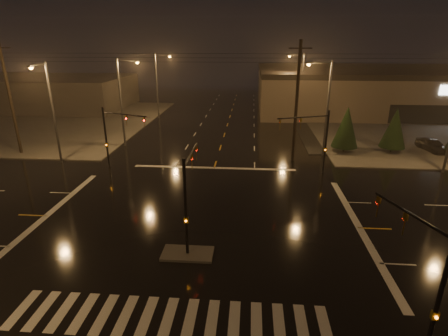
% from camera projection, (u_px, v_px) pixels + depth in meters
% --- Properties ---
extents(ground, '(140.00, 140.00, 0.00)m').
position_uv_depth(ground, '(198.00, 222.00, 24.31)').
color(ground, black).
rests_on(ground, ground).
extents(sidewalk_ne, '(36.00, 36.00, 0.12)m').
position_uv_depth(sidewalk_ne, '(435.00, 128.00, 50.18)').
color(sidewalk_ne, '#43403C').
rests_on(sidewalk_ne, ground).
extents(sidewalk_nw, '(36.00, 36.00, 0.12)m').
position_uv_depth(sidewalk_nw, '(36.00, 121.00, 54.59)').
color(sidewalk_nw, '#43403C').
rests_on(sidewalk_nw, ground).
extents(median_island, '(3.00, 1.60, 0.15)m').
position_uv_depth(median_island, '(188.00, 254.00, 20.54)').
color(median_island, '#43403C').
rests_on(median_island, ground).
extents(crosswalk, '(15.00, 2.60, 0.01)m').
position_uv_depth(crosswalk, '(168.00, 318.00, 15.88)').
color(crosswalk, beige).
rests_on(crosswalk, ground).
extents(stop_bar_far, '(16.00, 0.50, 0.01)m').
position_uv_depth(stop_bar_far, '(214.00, 168.00, 34.61)').
color(stop_bar_far, beige).
rests_on(stop_bar_far, ground).
extents(retail_building, '(60.20, 28.30, 7.20)m').
position_uv_depth(retail_building, '(425.00, 88.00, 63.49)').
color(retail_building, '#6A5E4C').
rests_on(retail_building, ground).
extents(commercial_block, '(30.00, 18.00, 5.60)m').
position_uv_depth(commercial_block, '(45.00, 92.00, 65.25)').
color(commercial_block, '#3C3735').
rests_on(commercial_block, ground).
extents(signal_mast_median, '(0.25, 4.59, 6.00)m').
position_uv_depth(signal_mast_median, '(188.00, 190.00, 20.15)').
color(signal_mast_median, black).
rests_on(signal_mast_median, ground).
extents(signal_mast_ne, '(4.84, 1.86, 6.00)m').
position_uv_depth(signal_mast_ne, '(316.00, 135.00, 31.80)').
color(signal_mast_ne, black).
rests_on(signal_mast_ne, ground).
extents(signal_mast_nw, '(4.84, 1.86, 6.00)m').
position_uv_depth(signal_mast_nw, '(114.00, 131.00, 33.20)').
color(signal_mast_nw, black).
rests_on(signal_mast_nw, ground).
extents(signal_mast_se, '(1.55, 3.87, 6.00)m').
position_uv_depth(signal_mast_se, '(425.00, 270.00, 13.15)').
color(signal_mast_se, black).
rests_on(signal_mast_se, ground).
extents(streetlight_1, '(2.77, 0.32, 10.00)m').
position_uv_depth(streetlight_1, '(123.00, 97.00, 40.00)').
color(streetlight_1, '#38383A').
rests_on(streetlight_1, ground).
extents(streetlight_2, '(2.77, 0.32, 10.00)m').
position_uv_depth(streetlight_2, '(159.00, 82.00, 54.98)').
color(streetlight_2, '#38383A').
rests_on(streetlight_2, ground).
extents(streetlight_3, '(2.77, 0.32, 10.00)m').
position_uv_depth(streetlight_3, '(325.00, 102.00, 36.48)').
color(streetlight_3, '#38383A').
rests_on(streetlight_3, ground).
extents(streetlight_4, '(2.77, 0.32, 10.00)m').
position_uv_depth(streetlight_4, '(301.00, 82.00, 55.21)').
color(streetlight_4, '#38383A').
rests_on(streetlight_4, ground).
extents(streetlight_5, '(0.32, 2.77, 10.00)m').
position_uv_depth(streetlight_5, '(51.00, 107.00, 33.97)').
color(streetlight_5, '#38383A').
rests_on(streetlight_5, ground).
extents(utility_pole_0, '(2.20, 0.32, 12.00)m').
position_uv_depth(utility_pole_0, '(10.00, 98.00, 36.93)').
color(utility_pole_0, black).
rests_on(utility_pole_0, ground).
extents(utility_pole_1, '(2.20, 0.32, 12.00)m').
position_uv_depth(utility_pole_1, '(297.00, 102.00, 34.73)').
color(utility_pole_1, black).
rests_on(utility_pole_1, ground).
extents(conifer_0, '(2.87, 2.87, 5.19)m').
position_uv_depth(conifer_0, '(346.00, 127.00, 38.41)').
color(conifer_0, black).
rests_on(conifer_0, ground).
extents(conifer_1, '(2.77, 2.77, 5.02)m').
position_uv_depth(conifer_1, '(395.00, 128.00, 38.28)').
color(conifer_1, black).
rests_on(conifer_1, ground).
extents(car_parked, '(2.56, 4.60, 1.48)m').
position_uv_depth(car_parked, '(432.00, 145.00, 39.61)').
color(car_parked, black).
rests_on(car_parked, ground).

